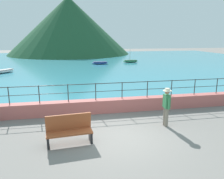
% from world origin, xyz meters
% --- Properties ---
extents(ground_plane, '(120.00, 120.00, 0.00)m').
position_xyz_m(ground_plane, '(0.00, 0.00, 0.00)').
color(ground_plane, slate).
extents(promenade_wall, '(20.00, 0.56, 0.70)m').
position_xyz_m(promenade_wall, '(0.00, 3.20, 0.35)').
color(promenade_wall, '#BC605B').
rests_on(promenade_wall, ground).
extents(railing, '(18.44, 0.04, 0.90)m').
position_xyz_m(railing, '(-0.00, 3.20, 1.31)').
color(railing, '#282623').
rests_on(railing, promenade_wall).
extents(lake_water, '(64.00, 44.32, 0.06)m').
position_xyz_m(lake_water, '(0.00, 25.84, 0.03)').
color(lake_water, teal).
rests_on(lake_water, ground).
extents(hill_main, '(26.37, 26.37, 12.23)m').
position_xyz_m(hill_main, '(-1.64, 43.18, 6.12)').
color(hill_main, '#1E4C2D').
rests_on(hill_main, ground).
extents(bench_main, '(1.74, 0.70, 1.13)m').
position_xyz_m(bench_main, '(-2.11, -0.03, 0.56)').
color(bench_main, '#9E4C28').
rests_on(bench_main, ground).
extents(person_walking, '(0.38, 0.57, 1.75)m').
position_xyz_m(person_walking, '(2.17, 0.84, 0.98)').
color(person_walking, slate).
rests_on(person_walking, ground).
extents(boat_0, '(2.31, 0.94, 2.03)m').
position_xyz_m(boat_0, '(7.15, 24.44, 0.26)').
color(boat_0, '#338C59').
rests_on(boat_0, lake_water).
extents(boat_1, '(2.20, 2.32, 0.36)m').
position_xyz_m(boat_1, '(-8.97, 17.67, 0.26)').
color(boat_1, white).
rests_on(boat_1, lake_water).
extents(boat_2, '(2.35, 1.05, 0.36)m').
position_xyz_m(boat_2, '(2.32, 23.19, 0.26)').
color(boat_2, '#2D4C9E').
rests_on(boat_2, lake_water).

